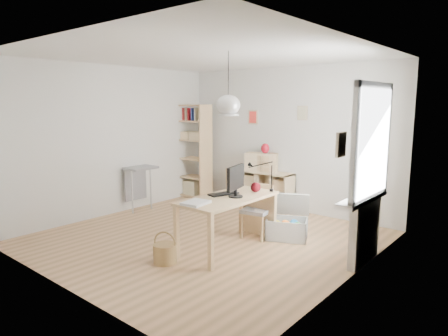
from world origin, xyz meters
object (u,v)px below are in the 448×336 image
Objects in this scene: desk at (228,203)px; drawer_chest at (261,162)px; chair at (258,207)px; monitor at (236,179)px; storage_chest at (288,224)px; tall_bookshelf at (192,147)px; cube_shelf at (259,191)px.

drawer_chest is at bearing 113.56° from desk.
chair is at bearing -77.80° from drawer_chest.
monitor is 0.80× the size of drawer_chest.
chair is at bearing -172.78° from storage_chest.
desk reaches higher than storage_chest.
monitor is at bearing -35.29° from tall_bookshelf.
tall_bookshelf reaches higher than desk.
drawer_chest reaches higher than desk.
desk reaches higher than cube_shelf.
desk is 2.43× the size of drawer_chest.
drawer_chest is at bearing 100.92° from monitor.
chair is (2.59, -1.24, -0.63)m from tall_bookshelf.
monitor reaches higher than drawer_chest.
tall_bookshelf reaches higher than storage_chest.
monitor is at bearing -84.85° from drawer_chest.
cube_shelf is 1.77m from tall_bookshelf.
chair reaches higher than cube_shelf.
chair is 0.92× the size of storage_chest.
cube_shelf reaches higher than storage_chest.
drawer_chest is (-1.04, 2.13, -0.10)m from monitor.
chair is at bearing -55.87° from cube_shelf.
monitor is (1.11, -2.17, 0.70)m from cube_shelf.
cube_shelf is 2.54m from monitor.
cube_shelf is (-1.02, 2.23, -0.36)m from desk.
tall_bookshelf is 1.66m from drawer_chest.
storage_chest is at bearing -18.47° from tall_bookshelf.
cube_shelf is 2.83× the size of monitor.
tall_bookshelf is at bearing 167.50° from drawer_chest.
storage_chest is 1.23m from monitor.
storage_chest is at bearing -42.06° from cube_shelf.
tall_bookshelf is at bearing 142.99° from desk.
drawer_chest is (-1.35, 1.23, 0.69)m from storage_chest.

